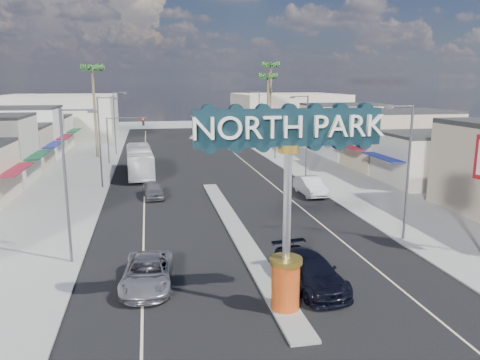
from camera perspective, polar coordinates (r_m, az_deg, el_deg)
name	(u,v)px	position (r m, az deg, el deg)	size (l,w,h in m)	color
ground	(208,184)	(48.67, -3.89, -0.48)	(160.00, 160.00, 0.00)	gray
road	(208,184)	(48.67, -3.89, -0.47)	(20.00, 120.00, 0.01)	black
median_island	(237,230)	(33.37, -0.38, -6.14)	(1.30, 30.00, 0.16)	gray
sidewalk_left	(67,189)	(48.98, -20.36, -1.06)	(8.00, 120.00, 0.12)	gray
sidewalk_right	(335,178)	(52.24, 11.53, 0.23)	(8.00, 120.00, 0.12)	gray
storefront_row_right	(368,136)	(67.60, 15.29, 5.19)	(12.00, 42.00, 6.00)	#B7B29E
backdrop_far_left	(60,117)	(93.80, -21.13, 7.20)	(20.00, 20.00, 8.00)	#B7B29E
backdrop_far_right	(287,114)	(96.52, 5.78, 8.04)	(20.00, 20.00, 8.00)	beige
gateway_sign	(288,187)	(20.54, 5.84, -0.80)	(8.20, 1.50, 9.15)	red
traffic_signal_left	(122,131)	(61.57, -14.18, 5.82)	(5.09, 0.45, 6.00)	#47474C
traffic_signal_right	(262,128)	(63.30, 2.75, 6.33)	(5.09, 0.45, 6.00)	#47474C
streetlight_l_near	(68,179)	(28.07, -20.20, 0.17)	(2.03, 0.22, 9.00)	#47474C
streetlight_l_mid	(101,138)	(47.70, -16.55, 4.97)	(2.03, 0.22, 9.00)	#47474C
streetlight_l_far	(116,120)	(69.53, -14.93, 7.10)	(2.03, 0.22, 9.00)	#47474C
streetlight_r_near	(406,166)	(32.15, 19.61, 1.62)	(2.03, 0.22, 9.00)	#47474C
streetlight_r_mid	(305,133)	(50.21, 7.98, 5.68)	(2.03, 0.22, 9.00)	#47474C
streetlight_r_far	(258,118)	(71.28, 2.19, 7.60)	(2.03, 0.22, 9.00)	#47474C
palm_left_far	(92,73)	(67.56, -17.55, 12.29)	(2.60, 2.60, 13.10)	brown
palm_right_mid	(268,80)	(75.57, 3.45, 12.03)	(2.60, 2.60, 12.10)	brown
palm_right_far	(271,70)	(81.91, 3.78, 13.26)	(2.60, 2.60, 14.10)	brown
suv_left	(147,273)	(25.04, -11.23, -11.05)	(2.49, 5.39, 1.50)	#9F9EA3
suv_right	(310,271)	(24.81, 8.51, -10.95)	(2.36, 5.80, 1.68)	black
car_parked_left	(153,190)	(43.46, -10.58, -1.16)	(1.75, 4.35, 1.48)	#5E5E63
car_parked_right	(310,186)	(44.23, 8.56, -0.74)	(1.78, 5.09, 1.68)	silver
city_bus	(140,161)	(54.06, -12.13, 2.27)	(2.71, 11.56, 3.22)	white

